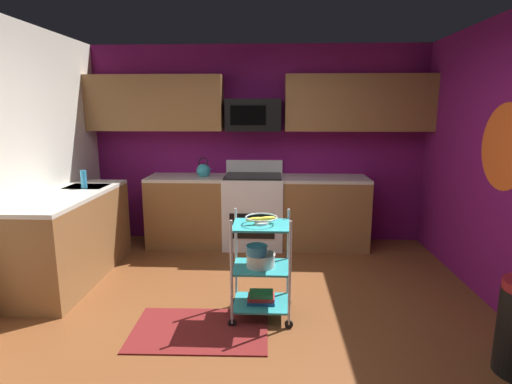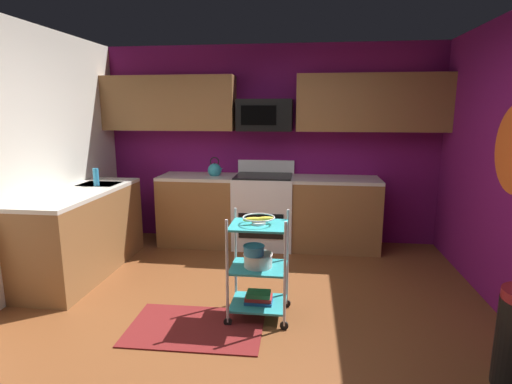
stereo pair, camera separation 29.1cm
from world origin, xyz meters
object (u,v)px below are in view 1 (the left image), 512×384
(dish_soap_bottle, at_px, (84,179))
(book_stack, at_px, (261,297))
(fruit_bowl, at_px, (261,219))
(mixing_bowl_large, at_px, (261,259))
(mixing_bowl_small, at_px, (257,250))
(rolling_cart, at_px, (261,267))
(kettle, at_px, (204,170))
(oven_range, at_px, (253,210))
(microwave, at_px, (254,115))

(dish_soap_bottle, bearing_deg, book_stack, -27.34)
(book_stack, bearing_deg, fruit_bowl, -116.57)
(fruit_bowl, xyz_separation_m, mixing_bowl_large, (-0.01, 0.00, -0.36))
(mixing_bowl_large, relative_size, mixing_bowl_small, 1.38)
(book_stack, height_order, dish_soap_bottle, dish_soap_bottle)
(fruit_bowl, xyz_separation_m, book_stack, (0.00, 0.00, -0.70))
(book_stack, bearing_deg, rolling_cart, 90.00)
(kettle, bearing_deg, mixing_bowl_large, -67.10)
(oven_range, xyz_separation_m, microwave, (-0.00, 0.10, 1.22))
(dish_soap_bottle, bearing_deg, mixing_bowl_small, -28.63)
(dish_soap_bottle, bearing_deg, kettle, 37.06)
(kettle, bearing_deg, dish_soap_bottle, -142.94)
(fruit_bowl, height_order, dish_soap_bottle, dish_soap_bottle)
(microwave, xyz_separation_m, rolling_cart, (0.17, -2.01, -1.25))
(mixing_bowl_large, bearing_deg, dish_soap_bottle, 152.59)
(mixing_bowl_small, bearing_deg, oven_range, 93.77)
(oven_range, height_order, book_stack, oven_range)
(book_stack, distance_m, kettle, 2.23)
(rolling_cart, relative_size, mixing_bowl_small, 5.03)
(microwave, height_order, book_stack, microwave)
(mixing_bowl_small, height_order, dish_soap_bottle, dish_soap_bottle)
(mixing_bowl_small, bearing_deg, kettle, 111.72)
(oven_range, bearing_deg, mixing_bowl_small, -86.23)
(dish_soap_bottle, bearing_deg, rolling_cart, -27.34)
(microwave, distance_m, mixing_bowl_small, 2.32)
(fruit_bowl, bearing_deg, oven_range, 94.94)
(mixing_bowl_large, relative_size, kettle, 0.95)
(microwave, bearing_deg, kettle, -170.45)
(fruit_bowl, bearing_deg, microwave, 94.69)
(mixing_bowl_large, bearing_deg, microwave, 94.53)
(rolling_cart, relative_size, kettle, 3.47)
(rolling_cart, xyz_separation_m, fruit_bowl, (-0.00, -0.00, 0.42))
(oven_range, bearing_deg, dish_soap_bottle, -153.96)
(oven_range, distance_m, dish_soap_bottle, 2.09)
(mixing_bowl_large, distance_m, dish_soap_bottle, 2.28)
(mixing_bowl_small, bearing_deg, dish_soap_bottle, 151.37)
(mixing_bowl_large, distance_m, kettle, 2.12)
(rolling_cart, bearing_deg, mixing_bowl_small, -135.07)
(mixing_bowl_large, bearing_deg, mixing_bowl_small, -130.27)
(book_stack, relative_size, dish_soap_bottle, 1.18)
(microwave, relative_size, book_stack, 2.95)
(microwave, relative_size, dish_soap_bottle, 3.50)
(microwave, xyz_separation_m, book_stack, (0.17, -2.01, -1.53))
(oven_range, height_order, kettle, kettle)
(microwave, bearing_deg, oven_range, -89.74)
(oven_range, height_order, fruit_bowl, oven_range)
(mixing_bowl_large, height_order, kettle, kettle)
(book_stack, bearing_deg, mixing_bowl_small, -135.07)
(fruit_bowl, bearing_deg, book_stack, 63.43)
(microwave, height_order, kettle, microwave)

